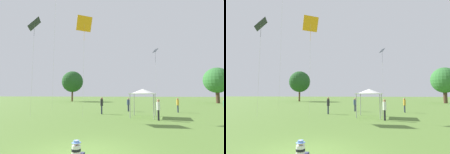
% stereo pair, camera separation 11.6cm
% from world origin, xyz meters
% --- Properties ---
extents(seated_toddler, '(0.44, 0.52, 0.59)m').
position_xyz_m(seated_toddler, '(-0.19, -0.09, 0.24)').
color(seated_toddler, '#383D56').
rests_on(seated_toddler, ground).
extents(person_standing_1, '(0.37, 0.37, 1.75)m').
position_xyz_m(person_standing_1, '(6.65, 16.13, 1.07)').
color(person_standing_1, '#282D42').
rests_on(person_standing_1, ground).
extents(person_standing_2, '(0.40, 0.40, 1.85)m').
position_xyz_m(person_standing_2, '(-2.11, 13.09, 1.14)').
color(person_standing_2, '#282D42').
rests_on(person_standing_2, ground).
extents(person_standing_4, '(0.40, 0.40, 1.77)m').
position_xyz_m(person_standing_4, '(3.62, 9.15, 1.09)').
color(person_standing_4, black).
rests_on(person_standing_4, ground).
extents(person_standing_5, '(0.54, 0.54, 1.69)m').
position_xyz_m(person_standing_5, '(0.65, 16.60, 1.00)').
color(person_standing_5, '#282D42').
rests_on(person_standing_5, ground).
extents(canopy_tent, '(2.74, 2.74, 2.71)m').
position_xyz_m(canopy_tent, '(2.41, 11.25, 2.43)').
color(canopy_tent, white).
rests_on(canopy_tent, ground).
extents(kite_1, '(1.62, 1.37, 9.93)m').
position_xyz_m(kite_1, '(-3.31, 10.11, 9.13)').
color(kite_1, orange).
rests_on(kite_1, ground).
extents(kite_2, '(1.02, 1.11, 9.98)m').
position_xyz_m(kite_2, '(4.89, 23.87, 9.28)').
color(kite_2, '#1E2328').
rests_on(kite_2, ground).
extents(kite_3, '(1.50, 1.75, 9.91)m').
position_xyz_m(kite_3, '(-8.47, 9.67, 9.24)').
color(kite_3, '#1E2328').
rests_on(kite_3, ground).
extents(distant_tree_0, '(6.41, 6.41, 9.25)m').
position_xyz_m(distant_tree_0, '(-18.15, 44.92, 6.03)').
color(distant_tree_0, brown).
rests_on(distant_tree_0, ground).
extents(distant_tree_1, '(6.30, 6.30, 8.82)m').
position_xyz_m(distant_tree_1, '(21.19, 40.45, 5.62)').
color(distant_tree_1, '#473323').
rests_on(distant_tree_1, ground).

